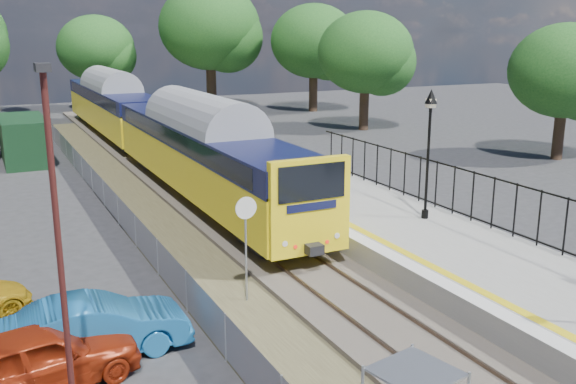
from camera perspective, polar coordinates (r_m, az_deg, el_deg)
ground at (r=16.43m, az=9.99°, el=-12.99°), size 120.00×120.00×0.00m
track_bed at (r=24.10m, az=-4.48°, el=-3.64°), size 5.90×80.00×0.29m
platform at (r=24.63m, az=7.13°, el=-2.44°), size 5.00×70.00×0.90m
platform_edge at (r=23.48m, az=2.93°, el=-2.02°), size 0.90×70.00×0.01m
victorian_lamp_north at (r=22.86m, az=12.49°, el=5.93°), size 0.44×0.44×4.60m
palisade_fence at (r=21.48m, az=20.98°, el=-1.93°), size 0.12×26.00×2.00m
wire_fence at (r=25.11m, az=-14.42°, el=-2.11°), size 0.06×52.00×1.20m
tree_line at (r=54.68m, az=-15.60°, el=12.78°), size 56.80×43.80×11.88m
train at (r=38.31m, az=-12.52°, el=6.18°), size 2.82×40.83×3.51m
speed_sign at (r=17.61m, az=-3.76°, el=-3.42°), size 0.62×0.10×3.08m
carpark_lamp at (r=12.53m, az=-19.84°, el=-2.92°), size 0.25×0.50×6.90m
car_red at (r=14.92m, az=-21.35°, el=-13.64°), size 4.51×2.55×1.45m
car_blue at (r=15.93m, az=-16.76°, el=-11.45°), size 4.35×1.52×1.43m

